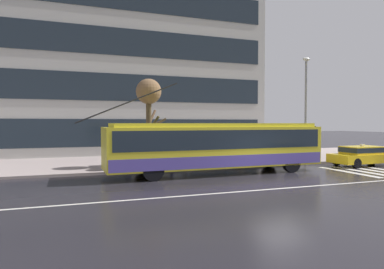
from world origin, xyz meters
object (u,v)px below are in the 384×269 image
(taxi_ahead_of_bus, at_px, (364,155))
(pedestrian_at_shelter, at_px, (127,140))
(bus_shelter, at_px, (158,136))
(pedestrian_approaching_curb, at_px, (226,138))
(pedestrian_waiting_by_pole, at_px, (172,141))
(street_tree_bare, at_px, (149,96))
(street_lamp, at_px, (306,100))
(pedestrian_walking_past, at_px, (240,138))
(trolleybus, at_px, (217,146))

(taxi_ahead_of_bus, xyz_separation_m, pedestrian_at_shelter, (-14.79, 2.51, 1.09))
(bus_shelter, xyz_separation_m, pedestrian_at_shelter, (-2.20, -1.48, -0.14))
(pedestrian_approaching_curb, height_order, pedestrian_waiting_by_pole, pedestrian_approaching_curb)
(bus_shelter, height_order, street_tree_bare, street_tree_bare)
(taxi_ahead_of_bus, relative_size, pedestrian_approaching_curb, 2.33)
(street_lamp, bearing_deg, pedestrian_waiting_by_pole, -178.31)
(bus_shelter, bearing_deg, street_tree_bare, -143.94)
(pedestrian_approaching_curb, bearing_deg, taxi_ahead_of_bus, -20.66)
(bus_shelter, distance_m, pedestrian_walking_past, 5.85)
(pedestrian_waiting_by_pole, distance_m, street_tree_bare, 3.08)
(pedestrian_walking_past, bearing_deg, pedestrian_approaching_curb, -147.40)
(pedestrian_walking_past, bearing_deg, street_tree_bare, -174.17)
(pedestrian_walking_past, height_order, pedestrian_waiting_by_pole, pedestrian_walking_past)
(taxi_ahead_of_bus, bearing_deg, street_lamp, 129.58)
(street_tree_bare, bearing_deg, trolleybus, -47.50)
(bus_shelter, height_order, pedestrian_walking_past, bus_shelter)
(pedestrian_at_shelter, distance_m, pedestrian_walking_past, 8.21)
(pedestrian_approaching_curb, bearing_deg, pedestrian_waiting_by_pole, -170.90)
(pedestrian_walking_past, xyz_separation_m, street_tree_bare, (-6.57, -0.67, 2.62))
(trolleybus, relative_size, pedestrian_waiting_by_pole, 6.92)
(pedestrian_approaching_curb, distance_m, pedestrian_waiting_by_pole, 3.84)
(taxi_ahead_of_bus, relative_size, pedestrian_at_shelter, 2.31)
(pedestrian_at_shelter, bearing_deg, bus_shelter, 33.88)
(trolleybus, xyz_separation_m, pedestrian_walking_past, (3.51, 4.01, 0.23))
(bus_shelter, xyz_separation_m, street_lamp, (10.26, -1.18, 2.41))
(pedestrian_approaching_curb, relative_size, pedestrian_walking_past, 1.02)
(bus_shelter, bearing_deg, trolleybus, -58.86)
(pedestrian_walking_past, bearing_deg, pedestrian_at_shelter, -168.60)
(street_tree_bare, bearing_deg, bus_shelter, 36.06)
(street_tree_bare, bearing_deg, pedestrian_walking_past, 5.83)
(pedestrian_at_shelter, xyz_separation_m, pedestrian_approaching_curb, (6.48, 0.62, -0.02))
(trolleybus, relative_size, taxi_ahead_of_bus, 2.87)
(pedestrian_waiting_by_pole, relative_size, street_tree_bare, 0.36)
(street_lamp, distance_m, street_tree_bare, 11.00)
(pedestrian_walking_past, xyz_separation_m, pedestrian_waiting_by_pole, (-5.36, -1.61, -0.06))
(pedestrian_approaching_curb, relative_size, street_lamp, 0.28)
(bus_shelter, height_order, street_lamp, street_lamp)
(taxi_ahead_of_bus, relative_size, bus_shelter, 1.24)
(taxi_ahead_of_bus, height_order, pedestrian_approaching_curb, pedestrian_approaching_curb)
(taxi_ahead_of_bus, bearing_deg, pedestrian_approaching_curb, 159.34)
(pedestrian_approaching_curb, xyz_separation_m, pedestrian_walking_past, (1.57, 1.00, -0.03))
(taxi_ahead_of_bus, height_order, street_tree_bare, street_tree_bare)
(bus_shelter, xyz_separation_m, street_tree_bare, (-0.72, -0.53, 2.43))
(pedestrian_at_shelter, height_order, street_lamp, street_lamp)
(taxi_ahead_of_bus, xyz_separation_m, street_tree_bare, (-13.31, 3.47, 3.67))
(taxi_ahead_of_bus, distance_m, pedestrian_at_shelter, 15.04)
(pedestrian_waiting_by_pole, relative_size, street_lamp, 0.27)
(pedestrian_approaching_curb, height_order, street_lamp, street_lamp)
(trolleybus, height_order, bus_shelter, trolleybus)
(trolleybus, height_order, pedestrian_walking_past, trolleybus)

